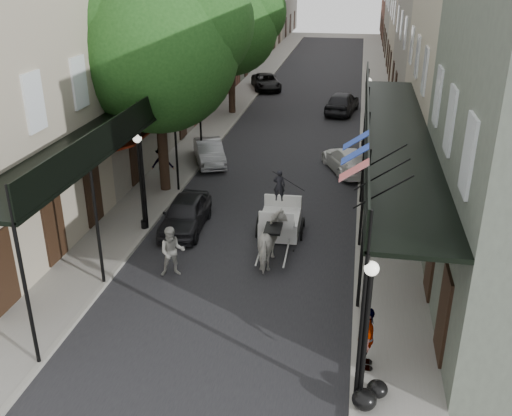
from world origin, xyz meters
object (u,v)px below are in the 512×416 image
at_px(tree_far, 237,23).
at_px(car_left_near, 185,214).
at_px(pedestrian_walking, 172,252).
at_px(car_right_near, 347,160).
at_px(car_right_far, 342,102).
at_px(pedestrian_sidewalk_right, 366,338).
at_px(lamppost_right_far, 366,111).
at_px(pedestrian_sidewalk_left, 163,164).
at_px(car_left_far, 266,82).
at_px(tree_near, 167,42).
at_px(car_left_mid, 209,152).
at_px(horse, 273,241).
at_px(carriage, 281,204).
at_px(lamppost_right_near, 366,333).
at_px(lamppost_left, 141,181).

relative_size(tree_far, car_left_near, 2.31).
bearing_deg(pedestrian_walking, car_right_near, 45.82).
bearing_deg(car_right_far, pedestrian_sidewalk_right, 103.10).
height_order(lamppost_right_far, pedestrian_sidewalk_left, lamppost_right_far).
xyz_separation_m(car_left_far, car_right_near, (6.91, -18.02, -0.02)).
distance_m(tree_near, pedestrian_sidewalk_left, 5.70).
distance_m(tree_near, car_left_mid, 7.05).
distance_m(horse, carriage, 2.64).
xyz_separation_m(tree_far, car_left_near, (1.65, -17.73, -5.20)).
height_order(tree_near, lamppost_right_near, tree_near).
bearing_deg(pedestrian_walking, lamppost_right_far, 49.45).
height_order(lamppost_right_near, car_left_far, lamppost_right_near).
xyz_separation_m(horse, carriage, (-0.06, 2.62, 0.25)).
distance_m(lamppost_right_far, car_left_far, 16.06).
xyz_separation_m(lamppost_left, lamppost_right_far, (8.20, 12.00, 0.00)).
xyz_separation_m(tree_far, pedestrian_sidewalk_left, (-0.80, -13.14, -4.91)).
bearing_deg(car_left_far, lamppost_left, -107.68).
height_order(tree_far, lamppost_right_far, tree_far).
bearing_deg(pedestrian_walking, tree_near, 88.58).
relative_size(car_left_mid, car_right_far, 0.84).
xyz_separation_m(tree_far, lamppost_right_far, (8.35, -6.18, -3.79)).
relative_size(tree_near, car_right_far, 2.22).
height_order(pedestrian_sidewalk_left, car_right_far, pedestrian_sidewalk_left).
xyz_separation_m(tree_near, car_right_near, (7.50, 3.82, -5.90)).
height_order(lamppost_left, carriage, lamppost_left).
bearing_deg(car_right_far, car_right_near, 103.13).
distance_m(lamppost_right_far, car_left_mid, 8.80).
bearing_deg(horse, car_left_far, -81.77).
bearing_deg(pedestrian_sidewalk_left, pedestrian_sidewalk_right, 117.34).
height_order(tree_near, carriage, tree_near).
bearing_deg(car_right_near, tree_far, -74.17).
bearing_deg(car_left_near, lamppost_left, -165.68).
relative_size(car_left_mid, car_left_far, 0.84).
height_order(tree_near, pedestrian_walking, tree_near).
xyz_separation_m(lamppost_right_near, lamppost_right_far, (0.00, 20.00, 0.00)).
distance_m(lamppost_right_far, car_right_far, 7.77).
height_order(lamppost_right_near, horse, lamppost_right_near).
relative_size(tree_far, car_left_far, 1.97).
distance_m(car_left_mid, car_right_far, 13.07).
height_order(carriage, car_left_far, carriage).
bearing_deg(pedestrian_sidewalk_left, car_left_near, 107.21).
relative_size(lamppost_left, car_left_near, 1.00).
bearing_deg(car_right_far, tree_far, 20.62).
distance_m(pedestrian_sidewalk_right, car_left_far, 33.67).
relative_size(lamppost_right_near, pedestrian_sidewalk_right, 2.15).
xyz_separation_m(tree_near, lamppost_right_far, (8.30, 7.82, -4.44)).
height_order(carriage, pedestrian_sidewalk_left, carriage).
distance_m(horse, car_left_far, 28.08).
bearing_deg(carriage, car_left_mid, 121.91).
distance_m(tree_near, tree_far, 14.02).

